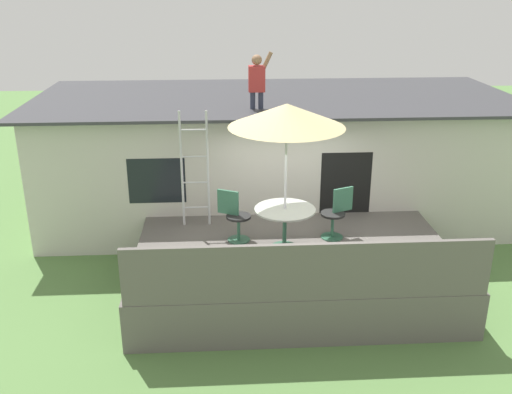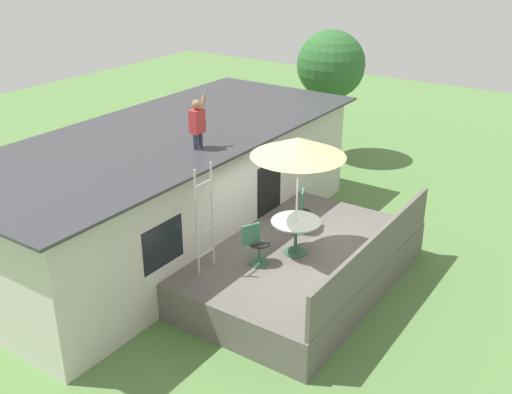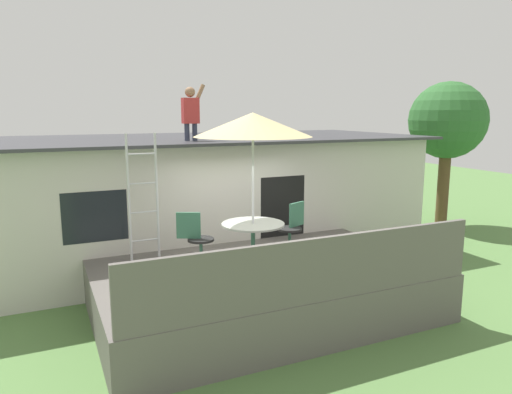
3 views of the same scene
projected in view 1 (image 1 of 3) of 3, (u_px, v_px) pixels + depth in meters
The scene contains 10 objects.
ground_plane at pixel (293, 290), 10.28m from camera, with size 40.00×40.00×0.00m, color #567F42.
house at pixel (275, 156), 13.14m from camera, with size 10.50×4.50×2.78m.
deck at pixel (293, 270), 10.13m from camera, with size 5.45×3.45×0.80m, color #605B56.
deck_railing at pixel (308, 272), 8.27m from camera, with size 5.35×0.08×0.90m, color #605B56.
patio_table at pixel (285, 217), 9.81m from camera, with size 1.04×1.04×0.74m.
patio_umbrella at pixel (287, 116), 9.19m from camera, with size 1.90×1.90×2.54m.
step_ladder at pixel (195, 170), 10.61m from camera, with size 0.52×0.04×2.20m.
person_figure at pixel (257, 78), 11.18m from camera, with size 0.47×0.20×1.11m.
patio_chair_left at pixel (235, 216), 10.20m from camera, with size 0.59×0.44×0.92m.
patio_chair_right at pixel (336, 213), 10.31m from camera, with size 0.59×0.44×0.92m.
Camera 1 is at (-1.20, -8.96, 5.20)m, focal length 40.47 mm.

